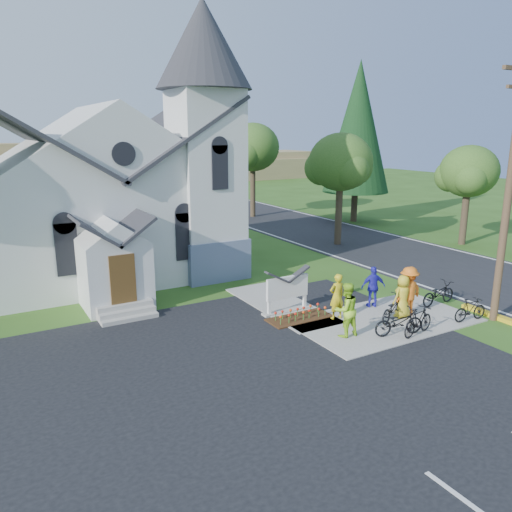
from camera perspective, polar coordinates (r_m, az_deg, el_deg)
ground at (r=18.72m, az=12.13°, el=-8.62°), size 120.00×120.00×0.00m
parking_lot at (r=13.70m, az=-5.18°, el=-17.29°), size 20.00×16.00×0.02m
road at (r=35.94m, az=8.14°, el=2.54°), size 8.00×90.00×0.02m
sidewalk at (r=20.02m, az=14.41°, el=-7.16°), size 7.00×4.00×0.05m
church at (r=26.01m, az=-16.01°, el=9.42°), size 12.35×12.00×13.00m
church_sign at (r=20.04m, az=3.60°, el=-3.66°), size 2.20×0.40×1.70m
flower_bed at (r=19.67m, az=5.01°, el=-7.10°), size 2.60×1.10×0.07m
utility_pole at (r=20.54m, az=27.15°, el=7.74°), size 3.45×0.28×10.00m
tree_road_near at (r=32.00m, az=9.66°, el=10.47°), size 4.00×4.00×7.05m
tree_road_mid at (r=42.18m, az=-0.37°, el=12.28°), size 4.40×4.40×7.80m
tree_road_far at (r=34.32m, az=23.16°, el=8.83°), size 3.60×3.60×6.30m
conifer at (r=40.72m, az=11.58°, el=14.20°), size 5.20×5.20×12.40m
distant_hills at (r=70.83m, az=-17.73°, el=9.45°), size 61.00×10.00×5.60m
cyclist_0 at (r=19.49m, az=9.22°, el=-4.57°), size 0.67×0.45×1.81m
bike_0 at (r=18.56m, az=15.99°, el=-7.29°), size 1.95×1.10×0.97m
cyclist_1 at (r=17.90m, az=10.25°, el=-6.06°), size 0.98×0.77×1.96m
bike_1 at (r=18.78m, az=18.06°, el=-7.09°), size 1.78×0.81×1.03m
cyclist_2 at (r=21.09m, az=13.25°, el=-3.44°), size 1.09×0.77×1.72m
bike_2 at (r=19.90m, az=15.37°, el=-5.78°), size 1.95×1.29×0.97m
cyclist_3 at (r=20.45m, az=17.06°, el=-3.87°), size 1.33×0.84×1.97m
bike_3 at (r=20.82m, az=23.29°, el=-5.64°), size 1.57×0.61×0.92m
cyclist_4 at (r=20.22m, az=16.42°, el=-4.44°), size 0.84×0.56×1.70m
bike_4 at (r=22.22m, az=20.11°, el=-4.04°), size 1.90×0.73×0.98m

